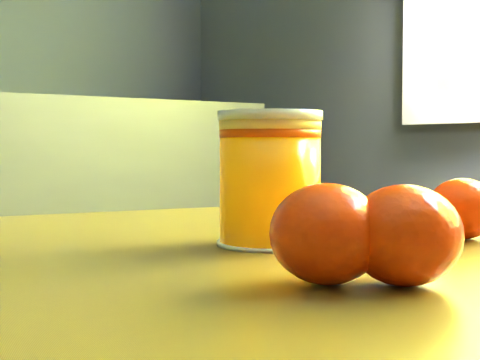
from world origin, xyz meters
TOP-DOWN VIEW (x-y plane):
  - juice_glass at (0.86, 0.18)m, footprint 0.08×0.08m
  - orange_front at (0.79, 0.05)m, footprint 0.08×0.08m
  - orange_back at (1.01, 0.12)m, footprint 0.07×0.07m
  - orange_extra at (0.83, 0.02)m, footprint 0.08×0.08m

SIDE VIEW (x-z plane):
  - orange_back at x=1.01m, z-range 0.72..0.77m
  - orange_extra at x=0.83m, z-range 0.72..0.77m
  - orange_front at x=0.79m, z-range 0.72..0.77m
  - juice_glass at x=0.86m, z-range 0.72..0.82m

